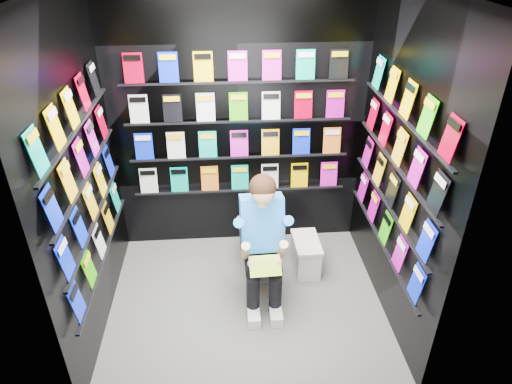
{
  "coord_description": "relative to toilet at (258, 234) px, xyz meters",
  "views": [
    {
      "loc": [
        -0.14,
        -3.02,
        2.93
      ],
      "look_at": [
        0.1,
        0.15,
        1.06
      ],
      "focal_mm": 32.0,
      "sensor_mm": 36.0,
      "label": 1
    }
  ],
  "objects": [
    {
      "name": "comics_left",
      "position": [
        -1.32,
        -0.52,
        0.94
      ],
      "size": [
        0.06,
        1.7,
        1.37
      ],
      "primitive_type": null,
      "color": "orange",
      "rests_on": "wall_left"
    },
    {
      "name": "longbox",
      "position": [
        0.46,
        -0.1,
        -0.22
      ],
      "size": [
        0.23,
        0.41,
        0.3
      ],
      "primitive_type": "cube",
      "rotation": [
        0.0,
        0.0,
        0.02
      ],
      "color": "silver",
      "rests_on": "floor"
    },
    {
      "name": "toilet",
      "position": [
        0.0,
        0.0,
        0.0
      ],
      "size": [
        0.45,
        0.77,
        0.73
      ],
      "primitive_type": "imported",
      "rotation": [
        0.0,
        0.0,
        3.18
      ],
      "color": "white",
      "rests_on": "floor"
    },
    {
      "name": "reader",
      "position": [
        0.0,
        -0.38,
        0.38
      ],
      "size": [
        0.52,
        0.74,
        1.32
      ],
      "primitive_type": null,
      "rotation": [
        0.0,
        0.0,
        0.04
      ],
      "color": "blue",
      "rests_on": "toilet"
    },
    {
      "name": "wall_right",
      "position": [
        1.05,
        -0.52,
        0.93
      ],
      "size": [
        0.04,
        2.0,
        2.6
      ],
      "primitive_type": "cube",
      "color": "black",
      "rests_on": "floor"
    },
    {
      "name": "wall_left",
      "position": [
        -1.35,
        -0.52,
        0.93
      ],
      "size": [
        0.04,
        2.0,
        2.6
      ],
      "primitive_type": "cube",
      "color": "black",
      "rests_on": "floor"
    },
    {
      "name": "comics_right",
      "position": [
        1.02,
        -0.52,
        0.94
      ],
      "size": [
        0.06,
        1.7,
        1.37
      ],
      "primitive_type": null,
      "color": "orange",
      "rests_on": "wall_right"
    },
    {
      "name": "held_comic",
      "position": [
        0.0,
        -0.73,
        0.21
      ],
      "size": [
        0.26,
        0.16,
        0.11
      ],
      "primitive_type": "cube",
      "rotation": [
        -0.96,
        0.0,
        0.04
      ],
      "color": "green",
      "rests_on": "reader"
    },
    {
      "name": "comics_back",
      "position": [
        -0.15,
        0.45,
        0.94
      ],
      "size": [
        2.1,
        0.06,
        1.37
      ],
      "primitive_type": null,
      "color": "orange",
      "rests_on": "wall_back"
    },
    {
      "name": "wall_front",
      "position": [
        -0.15,
        -1.52,
        0.93
      ],
      "size": [
        2.4,
        0.04,
        2.6
      ],
      "primitive_type": "cube",
      "color": "black",
      "rests_on": "floor"
    },
    {
      "name": "longbox_lid",
      "position": [
        0.46,
        -0.1,
        -0.05
      ],
      "size": [
        0.25,
        0.43,
        0.03
      ],
      "primitive_type": "cube",
      "rotation": [
        0.0,
        0.0,
        0.02
      ],
      "color": "silver",
      "rests_on": "longbox"
    },
    {
      "name": "wall_back",
      "position": [
        -0.15,
        0.48,
        0.93
      ],
      "size": [
        2.4,
        0.04,
        2.6
      ],
      "primitive_type": "cube",
      "color": "black",
      "rests_on": "floor"
    },
    {
      "name": "floor",
      "position": [
        -0.15,
        -0.52,
        -0.37
      ],
      "size": [
        2.4,
        2.4,
        0.0
      ],
      "primitive_type": "plane",
      "color": "#5A5A57",
      "rests_on": "ground"
    }
  ]
}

